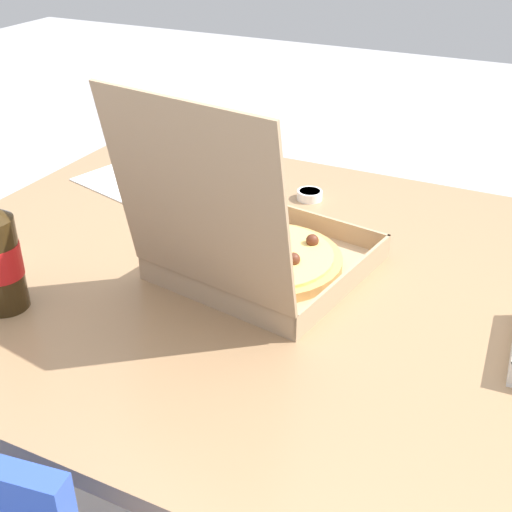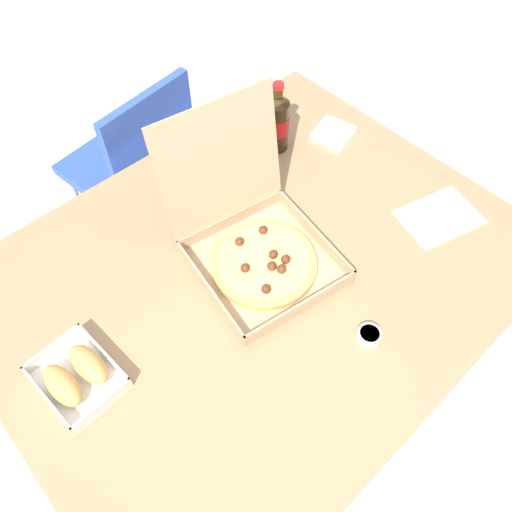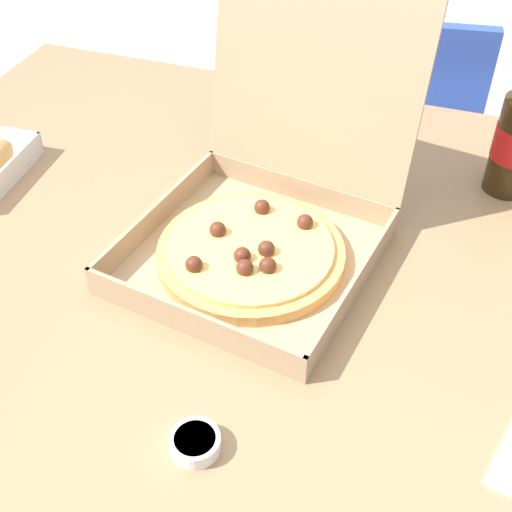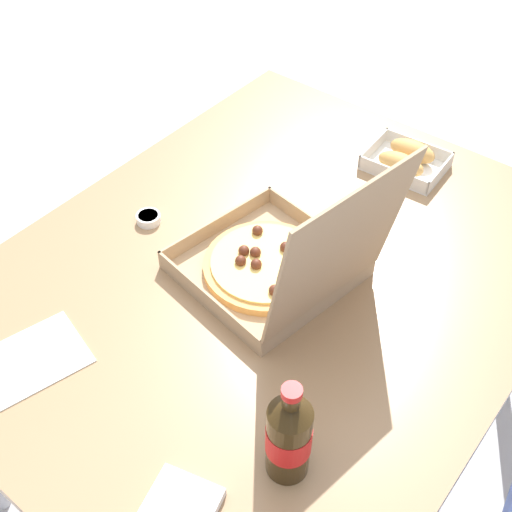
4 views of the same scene
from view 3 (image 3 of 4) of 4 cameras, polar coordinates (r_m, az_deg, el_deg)
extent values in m
plane|color=#B2B2B7|center=(1.56, -0.55, -20.17)|extent=(10.00, 10.00, 0.00)
cube|color=#997551|center=(0.99, -0.81, -0.55)|extent=(1.33, 1.05, 0.03)
cylinder|color=#B7B7BC|center=(1.75, -14.19, 4.48)|extent=(0.05, 0.05, 0.69)
cube|color=#2D4CAD|center=(1.79, 11.02, 9.14)|extent=(0.45, 0.45, 0.04)
cube|color=#2D4CAD|center=(1.52, 11.74, 12.11)|extent=(0.36, 0.08, 0.38)
cylinder|color=#B2B2B7|center=(2.06, 15.18, 5.96)|extent=(0.03, 0.03, 0.43)
cylinder|color=#B2B2B7|center=(2.05, 5.72, 7.18)|extent=(0.03, 0.03, 0.43)
cylinder|color=#B2B2B7|center=(1.79, 15.30, -0.27)|extent=(0.03, 0.03, 0.43)
cylinder|color=#B2B2B7|center=(1.78, 4.48, 1.09)|extent=(0.03, 0.03, 0.43)
cube|color=tan|center=(0.97, -0.44, -0.31)|extent=(0.37, 0.37, 0.01)
cube|color=tan|center=(0.86, -5.56, -5.47)|extent=(0.32, 0.06, 0.04)
cube|color=tan|center=(1.02, -8.32, 3.48)|extent=(0.06, 0.32, 0.04)
cube|color=tan|center=(0.91, 8.43, -2.42)|extent=(0.06, 0.32, 0.04)
cube|color=tan|center=(1.06, 3.67, 5.68)|extent=(0.32, 0.06, 0.04)
cube|color=tan|center=(1.00, 4.96, 15.02)|extent=(0.33, 0.12, 0.32)
cylinder|color=tan|center=(0.96, -0.44, 0.22)|extent=(0.27, 0.27, 0.02)
cylinder|color=#EAC666|center=(0.95, -0.44, 0.76)|extent=(0.24, 0.24, 0.01)
sphere|color=#562819|center=(0.93, -1.17, 0.05)|extent=(0.02, 0.02, 0.02)
sphere|color=#562819|center=(0.92, -5.26, -0.72)|extent=(0.02, 0.02, 0.02)
sphere|color=#562819|center=(0.91, -0.95, -1.00)|extent=(0.02, 0.02, 0.02)
sphere|color=#562819|center=(1.01, 0.74, 4.09)|extent=(0.02, 0.02, 0.02)
sphere|color=#562819|center=(0.98, 4.15, 2.87)|extent=(0.02, 0.02, 0.02)
sphere|color=#562819|center=(0.97, -3.15, 2.40)|extent=(0.02, 0.02, 0.02)
sphere|color=#562819|center=(0.91, 1.00, -0.82)|extent=(0.02, 0.02, 0.02)
sphere|color=#562819|center=(0.94, 0.88, 0.60)|extent=(0.02, 0.02, 0.02)
cube|color=silver|center=(1.28, -20.59, 9.50)|extent=(0.15, 0.01, 0.03)
cube|color=silver|center=(1.18, -19.91, 6.76)|extent=(0.02, 0.19, 0.03)
cylinder|color=white|center=(0.77, -5.15, -15.45)|extent=(0.06, 0.06, 0.02)
cylinder|color=#DBBC66|center=(0.76, -5.17, -15.20)|extent=(0.05, 0.05, 0.01)
camera|label=1|loc=(1.77, -4.87, 40.58)|focal=47.20mm
camera|label=2|loc=(0.86, -87.64, 40.80)|focal=35.03mm
camera|label=4|loc=(1.43, 60.71, 42.21)|focal=46.43mm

